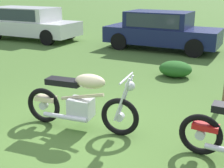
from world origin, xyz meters
name	(u,v)px	position (x,y,z in m)	size (l,w,h in m)	color
ground_plane	(75,136)	(0.00, 0.00, 0.00)	(120.00, 120.00, 0.00)	#476B2D
motorcycle_cream	(81,102)	(-0.02, 0.31, 0.49)	(2.06, 0.64, 1.02)	black
car_white	(28,21)	(-6.35, 7.63, 0.83)	(4.43, 2.14, 1.43)	silver
car_navy	(161,28)	(-0.27, 7.51, 0.80)	(4.39, 2.17, 1.43)	#161E4C
shrub_low	(175,69)	(0.92, 4.02, 0.21)	(0.87, 0.76, 0.42)	#235B1E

